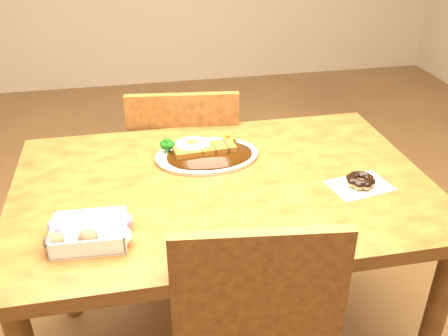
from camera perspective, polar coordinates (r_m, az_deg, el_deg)
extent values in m
cube|color=#522810|center=(1.46, -0.16, -2.25)|extent=(1.20, 0.80, 0.04)
cylinder|color=#522810|center=(1.95, -18.11, -8.04)|extent=(0.06, 0.06, 0.71)
cylinder|color=#522810|center=(2.08, 12.75, -4.62)|extent=(0.06, 0.06, 0.71)
cube|color=#522810|center=(2.12, -4.40, -0.92)|extent=(0.47, 0.47, 0.04)
cylinder|color=#522810|center=(2.38, -0.16, -3.37)|extent=(0.04, 0.04, 0.41)
cylinder|color=#522810|center=(2.39, -8.34, -3.69)|extent=(0.04, 0.04, 0.41)
cylinder|color=#522810|center=(2.11, 0.57, -8.36)|extent=(0.04, 0.04, 0.41)
cylinder|color=#522810|center=(2.11, -8.78, -8.72)|extent=(0.04, 0.04, 0.41)
cube|color=#522810|center=(1.83, -4.61, 2.57)|extent=(0.40, 0.08, 0.40)
cube|color=#522810|center=(1.18, 4.03, -15.12)|extent=(0.40, 0.08, 0.40)
ellipsoid|color=white|center=(1.57, -1.96, 1.39)|extent=(0.32, 0.23, 0.01)
ellipsoid|color=black|center=(1.55, -1.65, 1.46)|extent=(0.27, 0.19, 0.01)
cube|color=#6B380C|center=(1.57, -2.22, 2.12)|extent=(0.20, 0.08, 0.02)
ellipsoid|color=white|center=(1.58, -3.59, 2.80)|extent=(0.11, 0.10, 0.01)
ellipsoid|color=#FFB214|center=(1.58, -3.60, 2.84)|extent=(0.04, 0.04, 0.02)
cube|color=white|center=(1.25, -15.11, -7.11)|extent=(0.18, 0.15, 0.05)
ellipsoid|color=black|center=(1.23, -18.88, -7.98)|extent=(0.05, 0.05, 0.04)
ellipsoid|color=black|center=(1.22, -15.26, -7.81)|extent=(0.05, 0.05, 0.04)
ellipsoid|color=beige|center=(1.21, -11.58, -7.61)|extent=(0.05, 0.05, 0.04)
ellipsoid|color=pink|center=(1.28, -18.48, -6.31)|extent=(0.05, 0.05, 0.04)
ellipsoid|color=beige|center=(1.27, -15.01, -6.13)|extent=(0.05, 0.05, 0.04)
ellipsoid|color=pink|center=(1.26, -11.49, -5.91)|extent=(0.05, 0.05, 0.04)
cube|color=silver|center=(1.48, 15.25, -1.95)|extent=(0.19, 0.15, 0.00)
torus|color=olive|center=(1.47, 15.32, -1.46)|extent=(0.10, 0.10, 0.03)
torus|color=black|center=(1.47, 15.36, -1.21)|extent=(0.09, 0.09, 0.02)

